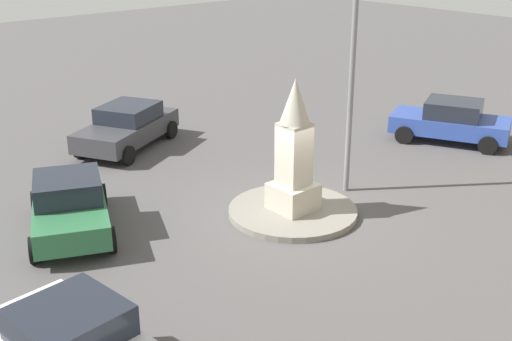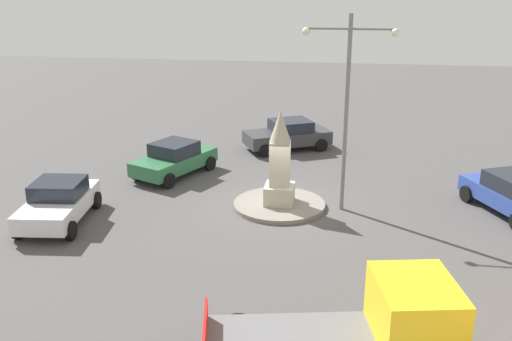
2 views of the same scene
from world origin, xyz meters
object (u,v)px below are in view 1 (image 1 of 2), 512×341
at_px(streetlamp, 354,43).
at_px(car_blue_parked_right, 451,121).
at_px(car_dark_grey_far_side, 127,126).
at_px(car_green_near_island, 69,204).
at_px(monument, 294,153).

relative_size(streetlamp, car_blue_parked_right, 1.62).
bearing_deg(car_dark_grey_far_side, car_green_near_island, -133.32).
distance_m(car_blue_parked_right, car_dark_grey_far_side, 11.48).
distance_m(streetlamp, car_blue_parked_right, 7.21).
height_order(car_green_near_island, car_blue_parked_right, car_blue_parked_right).
bearing_deg(streetlamp, monument, -176.16).
xyz_separation_m(monument, car_dark_grey_far_side, (-0.46, 7.80, -0.99)).
xyz_separation_m(monument, car_blue_parked_right, (8.58, 0.73, -0.99)).
distance_m(monument, car_dark_grey_far_side, 7.88).
xyz_separation_m(streetlamp, car_green_near_island, (-7.35, 2.83, -3.59)).
relative_size(monument, car_green_near_island, 0.82).
relative_size(car_green_near_island, car_blue_parked_right, 0.99).
distance_m(car_green_near_island, car_blue_parked_right, 13.76).
height_order(car_blue_parked_right, car_dark_grey_far_side, car_blue_parked_right).
relative_size(monument, car_blue_parked_right, 0.81).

